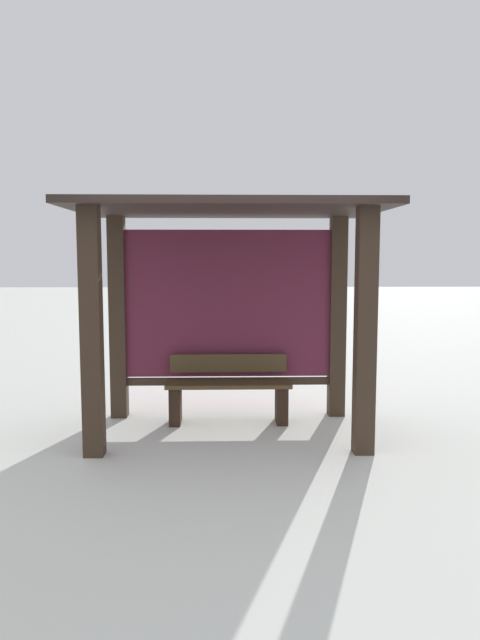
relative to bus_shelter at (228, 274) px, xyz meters
The scene contains 3 objects.
ground_plane 1.64m from the bus_shelter, 90.00° to the right, with size 60.00×60.00×0.00m, color white.
bus_shelter is the anchor object (origin of this frame).
bench_left_inside 1.28m from the bus_shelter, 90.00° to the left, with size 1.35×0.36×0.73m.
Camera 1 is at (-0.05, -5.91, 1.80)m, focal length 33.08 mm.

